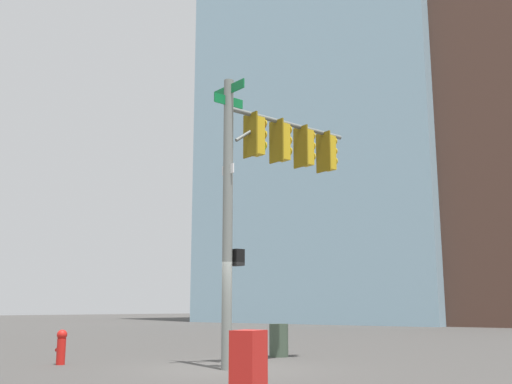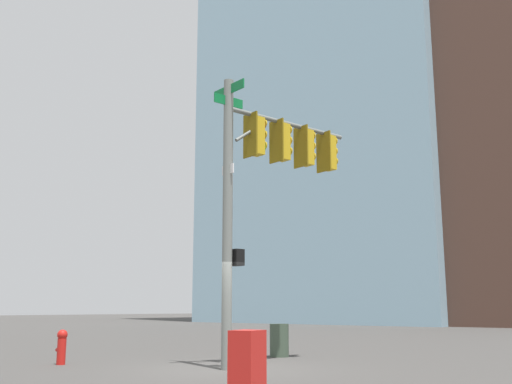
# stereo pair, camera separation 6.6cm
# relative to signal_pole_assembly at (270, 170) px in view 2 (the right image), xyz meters

# --- Properties ---
(ground_plane) EXTENTS (200.00, 200.00, 0.00)m
(ground_plane) POSITION_rel_signal_pole_assembly_xyz_m (0.36, 1.23, -4.97)
(ground_plane) COLOR #423F3D
(signal_pole_assembly) EXTENTS (1.56, 4.51, 7.11)m
(signal_pole_assembly) POSITION_rel_signal_pole_assembly_xyz_m (0.00, 0.00, 0.00)
(signal_pole_assembly) COLOR slate
(signal_pole_assembly) RESTS_ON ground_plane
(fire_hydrant) EXTENTS (0.34, 0.26, 0.87)m
(fire_hydrant) POSITION_rel_signal_pole_assembly_xyz_m (4.38, 3.03, -4.50)
(fire_hydrant) COLOR red
(fire_hydrant) RESTS_ON ground_plane
(litter_bin) EXTENTS (0.56, 0.56, 0.95)m
(litter_bin) POSITION_rel_signal_pole_assembly_xyz_m (1.56, -2.44, -4.49)
(litter_bin) COLOR #384738
(litter_bin) RESTS_ON ground_plane
(newspaper_box) EXTENTS (0.54, 0.64, 1.05)m
(newspaper_box) POSITION_rel_signal_pole_assembly_xyz_m (-2.75, 4.18, -4.44)
(newspaper_box) COLOR red
(newspaper_box) RESTS_ON ground_plane
(building_brick_midblock) EXTENTS (17.71, 18.12, 49.21)m
(building_brick_midblock) POSITION_rel_signal_pole_assembly_xyz_m (11.24, -46.85, 19.64)
(building_brick_midblock) COLOR #845B47
(building_brick_midblock) RESTS_ON ground_plane
(building_glass_tower) EXTENTS (26.08, 31.80, 62.93)m
(building_glass_tower) POSITION_rel_signal_pole_assembly_xyz_m (21.58, -47.65, 26.50)
(building_glass_tower) COLOR #8CB2C6
(building_glass_tower) RESTS_ON ground_plane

